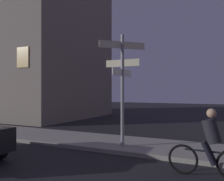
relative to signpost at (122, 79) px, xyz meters
The scene contains 4 objects.
sidewalk_kerb 2.64m from the signpost, 29.04° to the left, with size 40.00×2.54×0.14m, color gray.
signpost is the anchor object (origin of this frame).
cyclist 3.76m from the signpost, 28.85° to the right, with size 1.82×0.33×1.61m.
building_left_block 14.56m from the signpost, 148.17° to the left, with size 11.02×8.83×12.98m.
Camera 1 is at (2.52, -1.88, 2.01)m, focal length 40.47 mm.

